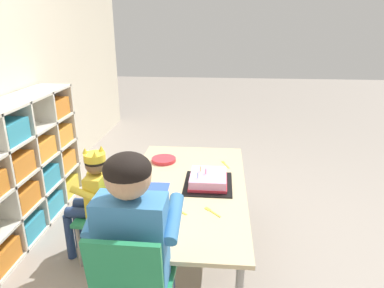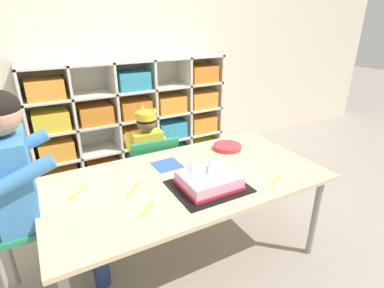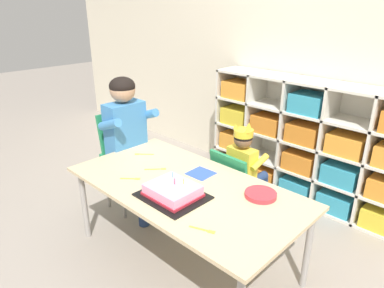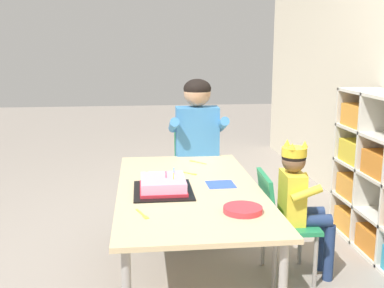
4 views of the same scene
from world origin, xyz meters
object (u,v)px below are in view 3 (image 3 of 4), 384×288
at_px(child_with_crown, 245,163).
at_px(fork_near_cake_tray, 143,154).
at_px(birthday_cake_on_tray, 173,192).
at_px(fork_at_table_front_edge, 157,169).
at_px(classroom_chair_adult_side, 123,150).
at_px(classroom_chair_blue, 235,184).
at_px(paper_plate_stack, 261,195).
at_px(fork_near_child_seat, 204,230).
at_px(fork_scattered_mid_table, 132,179).
at_px(adult_helper_seated, 130,131).
at_px(activity_table, 185,191).

height_order(child_with_crown, fork_near_cake_tray, child_with_crown).
height_order(birthday_cake_on_tray, fork_at_table_front_edge, birthday_cake_on_tray).
relative_size(classroom_chair_adult_side, fork_at_table_front_edge, 6.75).
bearing_deg(classroom_chair_blue, paper_plate_stack, 145.74).
bearing_deg(birthday_cake_on_tray, fork_near_child_seat, -17.96).
bearing_deg(fork_at_table_front_edge, child_with_crown, -164.08).
height_order(classroom_chair_blue, fork_scattered_mid_table, classroom_chair_blue).
bearing_deg(classroom_chair_blue, classroom_chair_adult_side, 26.87).
distance_m(child_with_crown, fork_at_table_front_edge, 0.68).
relative_size(child_with_crown, adult_helper_seated, 0.74).
bearing_deg(classroom_chair_adult_side, fork_scattered_mid_table, -119.46).
bearing_deg(classroom_chair_adult_side, activity_table, -98.85).
distance_m(activity_table, child_with_crown, 0.63).
bearing_deg(activity_table, fork_near_child_seat, -32.96).
relative_size(adult_helper_seated, birthday_cake_on_tray, 2.96).
distance_m(activity_table, adult_helper_seated, 0.77).
bearing_deg(classroom_chair_adult_side, birthday_cake_on_tray, -106.98).
relative_size(birthday_cake_on_tray, fork_scattered_mid_table, 3.51).
relative_size(adult_helper_seated, fork_scattered_mid_table, 10.37).
xyz_separation_m(child_with_crown, paper_plate_stack, (0.41, -0.42, 0.07)).
height_order(classroom_chair_adult_side, paper_plate_stack, classroom_chair_adult_side).
xyz_separation_m(classroom_chair_blue, adult_helper_seated, (-0.73, -0.38, 0.32)).
relative_size(activity_table, paper_plate_stack, 8.11).
distance_m(adult_helper_seated, fork_near_cake_tray, 0.22).
bearing_deg(paper_plate_stack, child_with_crown, 134.28).
xyz_separation_m(fork_near_cake_tray, fork_at_table_front_edge, (0.26, -0.09, 0.00)).
height_order(classroom_chair_blue, child_with_crown, child_with_crown).
bearing_deg(paper_plate_stack, adult_helper_seated, -176.68).
distance_m(classroom_chair_adult_side, fork_at_table_front_edge, 0.58).
height_order(classroom_chair_adult_side, fork_near_cake_tray, classroom_chair_adult_side).
height_order(child_with_crown, birthday_cake_on_tray, child_with_crown).
bearing_deg(classroom_chair_blue, activity_table, 93.07).
bearing_deg(birthday_cake_on_tray, paper_plate_stack, 44.30).
height_order(classroom_chair_adult_side, fork_at_table_front_edge, classroom_chair_adult_side).
bearing_deg(fork_near_child_seat, classroom_chair_adult_side, -38.85).
relative_size(fork_near_child_seat, fork_at_table_front_edge, 1.13).
distance_m(child_with_crown, fork_near_cake_tray, 0.76).
height_order(classroom_chair_blue, fork_near_cake_tray, classroom_chair_blue).
xyz_separation_m(adult_helper_seated, fork_scattered_mid_table, (0.44, -0.32, -0.13)).
height_order(child_with_crown, adult_helper_seated, adult_helper_seated).
bearing_deg(fork_at_table_front_edge, fork_near_child_seat, 109.45).
bearing_deg(paper_plate_stack, fork_at_table_front_edge, -165.12).
bearing_deg(child_with_crown, fork_at_table_front_edge, 67.16).
xyz_separation_m(classroom_chair_adult_side, fork_near_child_seat, (1.25, -0.40, 0.07)).
bearing_deg(child_with_crown, fork_scattered_mid_table, 72.47).
relative_size(paper_plate_stack, fork_near_child_seat, 1.38).
xyz_separation_m(classroom_chair_adult_side, adult_helper_seated, (0.12, -0.00, 0.19)).
distance_m(birthday_cake_on_tray, fork_scattered_mid_table, 0.35).
relative_size(birthday_cake_on_tray, fork_near_cake_tray, 3.23).
distance_m(classroom_chair_blue, adult_helper_seated, 0.89).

